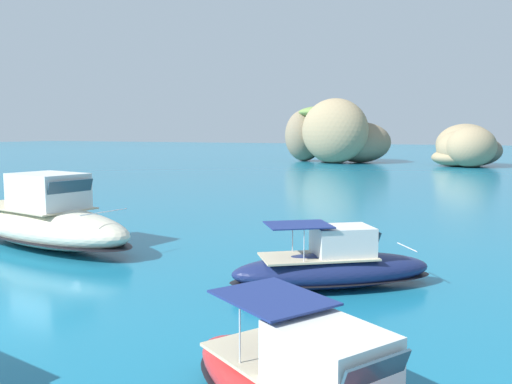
# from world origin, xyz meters

# --- Properties ---
(islet_large) EXTENTS (19.97, 14.71, 10.13)m
(islet_large) POSITION_xyz_m (-11.76, 75.48, 4.36)
(islet_large) COLOR #84755B
(islet_large) RESTS_ON ground
(islet_small) EXTENTS (11.21, 13.92, 6.11)m
(islet_small) POSITION_xyz_m (8.32, 74.29, 2.63)
(islet_small) COLOR #9E8966
(islet_small) RESTS_ON ground
(motorboat_cream) EXTENTS (11.41, 5.26, 3.23)m
(motorboat_cream) POSITION_xyz_m (-5.16, 8.75, 1.08)
(motorboat_cream) COLOR beige
(motorboat_cream) RESTS_ON ground
(motorboat_navy) EXTENTS (6.65, 5.54, 2.11)m
(motorboat_navy) POSITION_xyz_m (8.23, 7.99, 0.68)
(motorboat_navy) COLOR navy
(motorboat_navy) RESTS_ON ground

